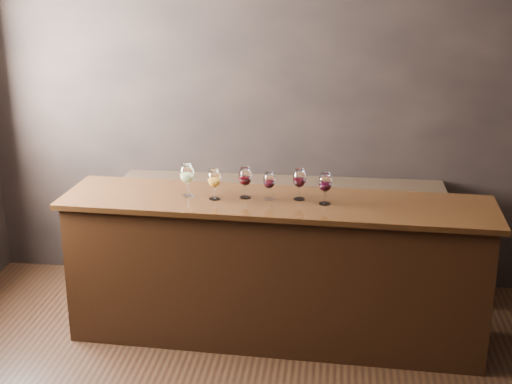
# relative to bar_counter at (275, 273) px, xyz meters

# --- Properties ---
(room_shell) EXTENTS (5.02, 4.52, 2.81)m
(room_shell) POSITION_rel_bar_counter_xyz_m (-0.08, -1.18, 1.34)
(room_shell) COLOR black
(room_shell) RESTS_ON ground
(bar_counter) EXTENTS (2.72, 0.70, 0.95)m
(bar_counter) POSITION_rel_bar_counter_xyz_m (0.00, 0.00, 0.00)
(bar_counter) COLOR black
(bar_counter) RESTS_ON ground
(bar_top) EXTENTS (2.82, 0.77, 0.04)m
(bar_top) POSITION_rel_bar_counter_xyz_m (0.00, 0.00, 0.49)
(bar_top) COLOR black
(bar_top) RESTS_ON bar_counter
(back_bar_shelf) EXTENTS (2.41, 0.40, 0.87)m
(back_bar_shelf) POSITION_rel_bar_counter_xyz_m (-0.03, 0.74, -0.04)
(back_bar_shelf) COLOR black
(back_bar_shelf) RESTS_ON ground
(glass_white) EXTENTS (0.09, 0.09, 0.22)m
(glass_white) POSITION_rel_bar_counter_xyz_m (-0.58, 0.02, 0.66)
(glass_white) COLOR white
(glass_white) RESTS_ON bar_top
(glass_amber) EXTENTS (0.08, 0.08, 0.20)m
(glass_amber) POSITION_rel_bar_counter_xyz_m (-0.40, -0.03, 0.64)
(glass_amber) COLOR white
(glass_amber) RESTS_ON bar_top
(glass_red_a) EXTENTS (0.09, 0.09, 0.20)m
(glass_red_a) POSITION_rel_bar_counter_xyz_m (-0.20, 0.03, 0.65)
(glass_red_a) COLOR white
(glass_red_a) RESTS_ON bar_top
(glass_red_b) EXTENTS (0.08, 0.08, 0.18)m
(glass_red_b) POSITION_rel_bar_counter_xyz_m (-0.05, 0.01, 0.63)
(glass_red_b) COLOR white
(glass_red_b) RESTS_ON bar_top
(glass_red_c) EXTENTS (0.09, 0.09, 0.20)m
(glass_red_c) POSITION_rel_bar_counter_xyz_m (0.15, 0.04, 0.64)
(glass_red_c) COLOR white
(glass_red_c) RESTS_ON bar_top
(glass_red_d) EXTENTS (0.09, 0.09, 0.20)m
(glass_red_d) POSITION_rel_bar_counter_xyz_m (0.31, -0.03, 0.65)
(glass_red_d) COLOR white
(glass_red_d) RESTS_ON bar_top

